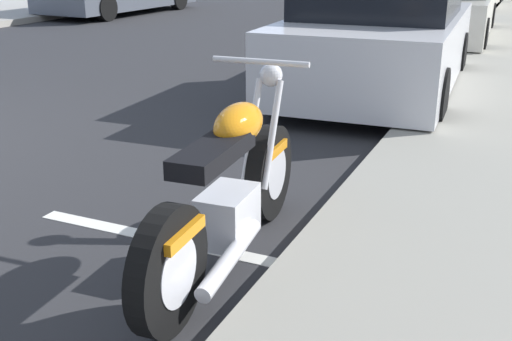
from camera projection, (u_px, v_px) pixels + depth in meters
The scene contains 5 objects.
sidewalk_far_curb at pixel (53, 3), 18.62m from camera, with size 120.00×5.00×0.14m, color gray.
parking_stall_stripe at pixel (185, 243), 3.92m from camera, with size 0.12×2.20×0.01m, color silver.
parked_motorcycle at pixel (229, 194), 3.56m from camera, with size 2.08×0.62×1.12m.
parked_car_behind_motorcycle at pixel (379, 39), 7.61m from camera, with size 4.22×2.08×1.41m.
parked_car_across_street at pixel (440, 5), 11.77m from camera, with size 4.42×2.07×1.41m.
Camera 1 is at (-3.03, -6.08, 1.78)m, focal length 43.78 mm.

